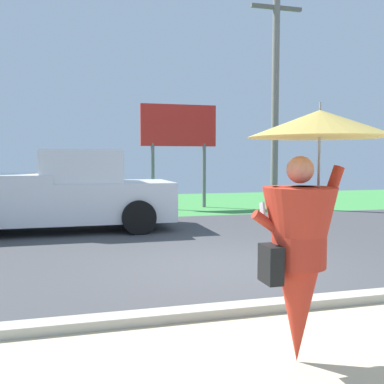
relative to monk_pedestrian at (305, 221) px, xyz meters
The scene contains 5 objects.
ground_plane 6.29m from the monk_pedestrian, 86.03° to the left, with size 40.00×22.00×0.20m.
monk_pedestrian is the anchor object (origin of this frame).
pickup_truck 7.81m from the monk_pedestrian, 105.45° to the left, with size 5.20×2.28×1.88m.
utility_pole 11.93m from the monk_pedestrian, 65.55° to the left, with size 1.80×0.24×7.27m.
roadside_billboard 11.67m from the monk_pedestrian, 81.62° to the left, with size 2.60×0.12×3.50m.
Camera 1 is at (-2.24, -6.41, 1.68)m, focal length 41.42 mm.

